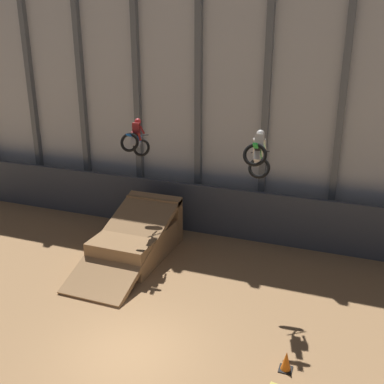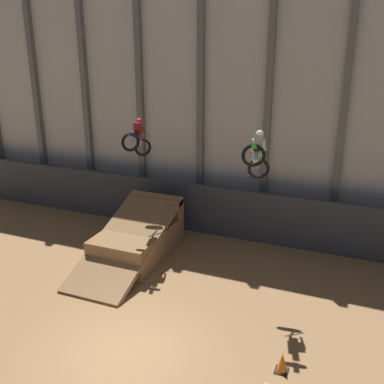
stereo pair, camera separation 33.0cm
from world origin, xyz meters
The scene contains 7 objects.
ground_plane centered at (0.00, 0.00, 0.00)m, with size 60.00×60.00×0.00m, color #9E754C.
arena_back_wall centered at (0.00, 9.93, 5.24)m, with size 32.00×0.40×10.47m.
lower_barrier centered at (0.00, 8.66, 1.13)m, with size 31.36×0.20×2.26m.
dirt_ramp centered at (-2.64, 5.69, 0.71)m, with size 2.46×5.70×2.13m.
rider_bike_left_air centered at (-2.86, 6.29, 4.69)m, with size 0.95×1.76×1.65m.
rider_bike_right_air centered at (2.44, 4.46, 5.01)m, with size 0.87×1.73×1.68m.
traffic_cone_near_ramp centered at (4.25, 1.00, 0.28)m, with size 0.36×0.36×0.58m.
Camera 2 is at (5.72, -9.01, 8.60)m, focal length 42.00 mm.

